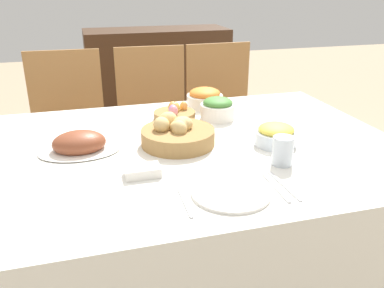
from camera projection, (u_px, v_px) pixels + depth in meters
name	position (u px, v px, depth m)	size (l,w,h in m)	color
dining_table	(190.00, 227.00, 1.68)	(1.60, 1.16, 0.73)	silver
chair_far_left	(69.00, 129.00, 2.34)	(0.43, 0.43, 0.94)	olive
chair_far_center	(155.00, 121.00, 2.46)	(0.44, 0.44, 0.94)	olive
chair_far_right	(223.00, 115.00, 2.58)	(0.43, 0.43, 0.94)	olive
sideboard	(158.00, 87.00, 3.40)	(1.14, 0.44, 0.94)	#3D2616
bread_basket	(177.00, 134.00, 1.53)	(0.28, 0.28, 0.11)	#9E7542
egg_basket	(175.00, 114.00, 1.81)	(0.19, 0.19, 0.08)	#9E7542
ham_platter	(79.00, 144.00, 1.47)	(0.30, 0.21, 0.09)	silver
carrot_bowl	(205.00, 98.00, 1.97)	(0.18, 0.18, 0.10)	silver
green_salad_bowl	(218.00, 109.00, 1.81)	(0.15, 0.15, 0.10)	silver
pineapple_bowl	(276.00, 135.00, 1.53)	(0.16, 0.16, 0.09)	silver
dinner_plate	(231.00, 192.00, 1.19)	(0.24, 0.24, 0.01)	silver
fork	(184.00, 200.00, 1.16)	(0.02, 0.19, 0.00)	silver
knife	(275.00, 187.00, 1.23)	(0.02, 0.19, 0.00)	silver
spoon	(284.00, 186.00, 1.24)	(0.02, 0.19, 0.00)	silver
drinking_cup	(283.00, 151.00, 1.37)	(0.07, 0.07, 0.10)	silver
butter_dish	(143.00, 171.00, 1.30)	(0.11, 0.07, 0.03)	silver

